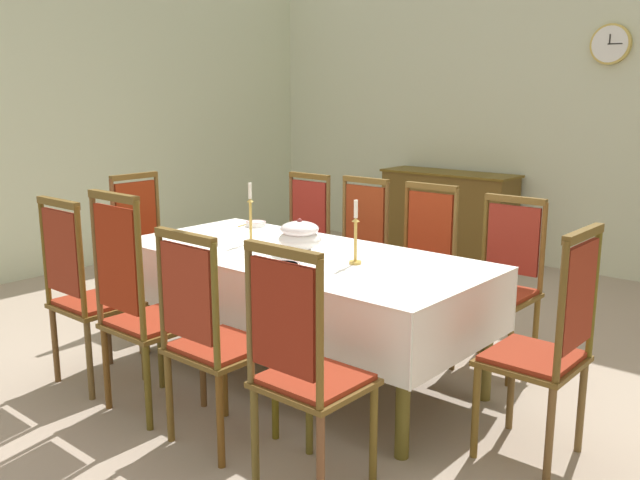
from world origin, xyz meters
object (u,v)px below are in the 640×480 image
object	(u,v)px
chair_north_a	(299,242)
mounted_clock	(611,44)
chair_north_b	(354,252)
chair_north_d	(502,281)
chair_head_west	(148,248)
soup_tureen	(299,236)
chair_south_a	(85,291)
chair_north_c	(419,264)
candlestick_west	(251,218)
chair_south_b	(140,305)
sideboard	(448,215)
chair_head_east	(548,344)
spoon_secondary	(305,272)
chair_south_c	(210,336)
candlestick_east	(356,238)
dining_table	(300,265)
bowl_near_right	(283,266)
bowl_near_left	(256,223)
chair_south_d	(304,367)
spoon_primary	(248,223)

from	to	relation	value
chair_north_a	mounted_clock	distance (m)	3.37
chair_north_a	chair_north_b	size ratio (longest dim) A/B	0.99
chair_north_d	chair_head_west	distance (m)	2.58
chair_north_b	soup_tureen	bearing A→B (deg)	107.81
chair_south_a	chair_north_c	xyz separation A→B (m)	(1.11, 1.85, -0.01)
candlestick_west	mounted_clock	distance (m)	3.88
chair_south_b	sideboard	bearing A→B (deg)	98.25
chair_head_east	sideboard	world-z (taller)	chair_head_east
chair_south_b	spoon_secondary	distance (m)	0.89
chair_south_c	sideboard	bearing A→B (deg)	105.47
chair_north_b	candlestick_east	distance (m)	1.22
dining_table	mounted_clock	bearing A→B (deg)	81.66
candlestick_west	chair_north_c	bearing A→B (deg)	53.78
dining_table	chair_south_b	distance (m)	0.98
chair_head_west	sideboard	size ratio (longest dim) A/B	0.78
bowl_near_right	mounted_clock	bearing A→B (deg)	85.40
chair_north_b	spoon_secondary	xyz separation A→B (m)	(0.64, -1.26, 0.21)
chair_north_d	sideboard	distance (m)	3.00
chair_north_c	candlestick_west	distance (m)	1.20
chair_north_c	chair_south_b	bearing A→B (deg)	73.24
chair_head_east	chair_north_c	bearing A→B (deg)	54.27
candlestick_east	bowl_near_left	size ratio (longest dim) A/B	2.52
spoon_secondary	chair_north_a	bearing A→B (deg)	143.90
chair_south_c	chair_south_d	xyz separation A→B (m)	(0.61, -0.00, 0.01)
chair_north_b	chair_head_east	size ratio (longest dim) A/B	0.98
chair_south_a	candlestick_east	world-z (taller)	same
dining_table	chair_north_c	distance (m)	0.97
chair_south_d	spoon_primary	xyz separation A→B (m)	(-1.77, 1.36, 0.20)
dining_table	chair_north_b	xyz separation A→B (m)	(-0.30, 0.92, -0.13)
chair_south_c	chair_head_east	xyz separation A→B (m)	(1.28, 0.92, 0.01)
chair_north_d	chair_south_b	bearing A→B (deg)	57.80
chair_south_b	chair_south_d	xyz separation A→B (m)	(1.17, 0.01, -0.03)
chair_head_west	sideboard	world-z (taller)	chair_head_west
dining_table	candlestick_east	distance (m)	0.48
chair_south_c	chair_head_west	world-z (taller)	chair_head_west
chair_head_west	spoon_secondary	bearing A→B (deg)	79.95
chair_south_b	mounted_clock	distance (m)	4.82
chair_head_east	candlestick_east	world-z (taller)	candlestick_east
chair_south_c	bowl_near_right	xyz separation A→B (m)	(-0.05, 0.56, 0.23)
sideboard	bowl_near_right	bearing A→B (deg)	107.00
spoon_secondary	dining_table	bearing A→B (deg)	145.92
chair_north_b	sideboard	distance (m)	2.48
chair_south_b	mounted_clock	xyz separation A→B (m)	(0.83, 4.50, 1.53)
chair_south_c	spoon_secondary	distance (m)	0.63
chair_south_a	chair_south_d	distance (m)	1.72
bowl_near_left	spoon_primary	xyz separation A→B (m)	(-0.11, 0.03, -0.02)
chair_south_b	bowl_near_right	size ratio (longest dim) A/B	6.35
spoon_secondary	sideboard	bearing A→B (deg)	119.39
chair_north_d	bowl_near_left	world-z (taller)	chair_north_d
soup_tureen	spoon_secondary	world-z (taller)	soup_tureen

